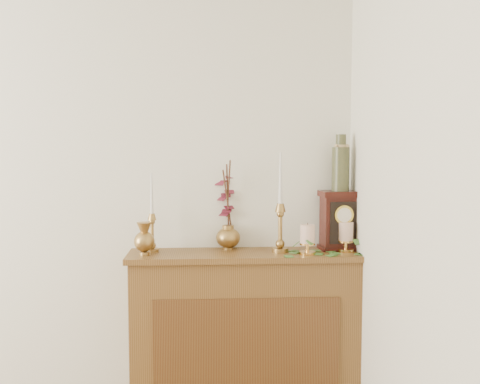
{
  "coord_description": "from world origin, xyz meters",
  "views": [
    {
      "loc": [
        1.21,
        -0.85,
        1.5
      ],
      "look_at": [
        1.37,
        2.05,
        1.26
      ],
      "focal_mm": 42.0,
      "sensor_mm": 36.0,
      "label": 1
    }
  ],
  "objects": [
    {
      "name": "pillar_candle_right",
      "position": [
        1.94,
        2.08,
        1.02
      ],
      "size": [
        0.09,
        0.09,
        0.17
      ],
      "rotation": [
        0.0,
        0.0,
        -0.4
      ],
      "color": "#E1A34E",
      "rests_on": "console_shelf"
    },
    {
      "name": "mantel_clock",
      "position": [
        1.92,
        2.15,
        1.09
      ],
      "size": [
        0.23,
        0.17,
        0.32
      ],
      "rotation": [
        0.0,
        0.0,
        0.08
      ],
      "color": "#380E0B",
      "rests_on": "console_shelf"
    },
    {
      "name": "ginger_jar",
      "position": [
        1.31,
        2.23,
        1.15
      ],
      "size": [
        0.2,
        0.21,
        0.49
      ],
      "rotation": [
        0.0,
        0.0,
        -0.28
      ],
      "color": "#A27740",
      "rests_on": "console_shelf"
    },
    {
      "name": "ceramic_vase",
      "position": [
        1.92,
        2.15,
        1.39
      ],
      "size": [
        0.09,
        0.09,
        0.3
      ],
      "rotation": [
        0.0,
        0.0,
        0.08
      ],
      "color": "#193328",
      "rests_on": "mantel_clock"
    },
    {
      "name": "candlestick_left",
      "position": [
        0.91,
        2.14,
        1.07
      ],
      "size": [
        0.07,
        0.07,
        0.42
      ],
      "rotation": [
        0.0,
        0.0,
        -0.15
      ],
      "color": "#A27740",
      "rests_on": "console_shelf"
    },
    {
      "name": "candlestick_center",
      "position": [
        1.59,
        2.09,
        1.1
      ],
      "size": [
        0.09,
        0.09,
        0.53
      ],
      "rotation": [
        0.0,
        0.0,
        0.22
      ],
      "color": "#A27740",
      "rests_on": "console_shelf"
    },
    {
      "name": "bud_vase",
      "position": [
        0.88,
        2.04,
        1.02
      ],
      "size": [
        0.11,
        0.11,
        0.17
      ],
      "rotation": [
        0.0,
        0.0,
        0.39
      ],
      "color": "#A27740",
      "rests_on": "console_shelf"
    },
    {
      "name": "ivy_garland",
      "position": [
        1.84,
        2.02,
        0.94
      ],
      "size": [
        0.42,
        0.2,
        0.08
      ],
      "rotation": [
        0.0,
        0.0,
        0.42
      ],
      "color": "#3F702A",
      "rests_on": "console_shelf"
    },
    {
      "name": "console_shelf",
      "position": [
        1.4,
        2.1,
        0.44
      ],
      "size": [
        1.24,
        0.34,
        0.93
      ],
      "color": "brown",
      "rests_on": "ground"
    },
    {
      "name": "pillar_candle_left",
      "position": [
        1.72,
        2.02,
        1.02
      ],
      "size": [
        0.09,
        0.09,
        0.17
      ],
      "rotation": [
        0.0,
        0.0,
        -0.28
      ],
      "color": "#E1A34E",
      "rests_on": "console_shelf"
    }
  ]
}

